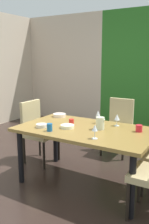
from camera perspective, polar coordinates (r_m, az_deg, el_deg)
name	(u,v)px	position (r m, az deg, el deg)	size (l,w,h in m)	color
ground_plane	(50,173)	(3.69, -5.57, -13.60)	(5.43, 5.72, 0.02)	#2F231E
back_panel_interior	(63,69)	(6.55, -2.61, 9.82)	(2.21, 0.10, 2.64)	beige
dining_table	(86,135)	(3.12, 2.53, -5.24)	(1.67, 0.98, 0.74)	olive
chair_left_far	(37,128)	(3.90, -8.54, -3.70)	(0.45, 0.44, 0.95)	tan
chair_head_far	(118,123)	(4.25, 10.01, -2.50)	(0.44, 0.45, 0.93)	tan
wine_glass_east	(117,118)	(3.22, 9.69, -1.26)	(0.07, 0.07, 0.15)	silver
wine_glass_south	(95,129)	(2.68, 4.67, -3.78)	(0.07, 0.07, 0.16)	silver
wine_glass_rear	(98,114)	(3.32, 5.39, -0.43)	(0.06, 0.06, 0.18)	silver
serving_bowl_left	(59,115)	(3.70, -3.46, -0.74)	(0.19, 0.19, 0.05)	#F1DDCA
serving_bowl_right	(42,126)	(3.16, -7.52, -3.10)	(0.14, 0.14, 0.04)	silver
serving_bowl_north	(67,126)	(3.10, -1.65, -3.31)	(0.17, 0.17, 0.04)	#F2F2CB
cup_front	(50,127)	(2.98, -5.72, -3.51)	(0.07, 0.07, 0.09)	#195994
cup_near_window	(71,122)	(3.24, -0.71, -2.28)	(0.07, 0.07, 0.08)	red
cup_corner	(139,128)	(3.04, 14.52, -3.64)	(0.08, 0.08, 0.08)	red
pitcher_west	(100,123)	(3.05, 5.89, -2.56)	(0.12, 0.10, 0.15)	beige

